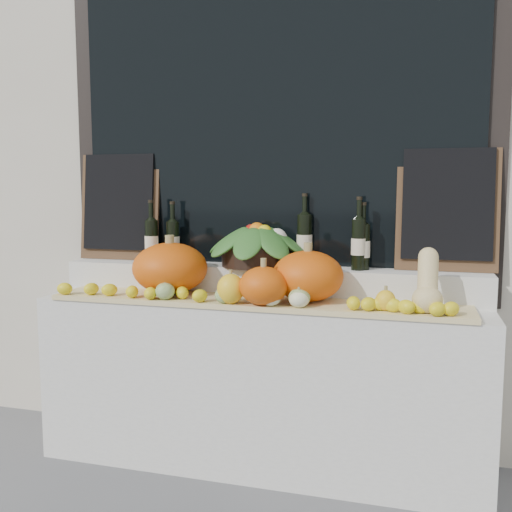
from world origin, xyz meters
TOP-DOWN VIEW (x-y plane):
  - storefront_facade at (0.00, 2.25)m, footprint 7.00×0.94m
  - display_sill at (0.00, 1.52)m, footprint 2.30×0.55m
  - rear_tier at (0.00, 1.68)m, footprint 2.30×0.25m
  - straw_bedding at (0.00, 1.40)m, footprint 2.10×0.32m
  - pumpkin_left at (-0.47, 1.46)m, footprint 0.47×0.47m
  - pumpkin_right at (0.27, 1.44)m, footprint 0.37×0.37m
  - pumpkin_center at (0.08, 1.29)m, footprint 0.27×0.27m
  - butternut_squash at (0.83, 1.35)m, footprint 0.14×0.20m
  - decorative_gourds at (0.06, 1.29)m, footprint 1.17×0.15m
  - lemon_heap at (0.00, 1.29)m, footprint 2.20×0.16m
  - produce_bowl at (-0.05, 1.66)m, footprint 0.58×0.58m
  - wine_bottle_far_left at (-0.66, 1.63)m, footprint 0.08×0.08m
  - wine_bottle_near_left at (-0.56, 1.68)m, footprint 0.08×0.08m
  - wine_bottle_tall at (0.19, 1.73)m, footprint 0.08×0.08m
  - wine_bottle_near_right at (0.49, 1.65)m, footprint 0.08×0.08m
  - wine_bottle_far_right at (0.51, 1.67)m, footprint 0.08×0.08m
  - chalkboard_left at (-0.92, 1.74)m, footprint 0.50×0.09m
  - chalkboard_right at (0.92, 1.74)m, footprint 0.50×0.09m

SIDE VIEW (x-z plane):
  - display_sill at x=0.00m, z-range 0.00..0.88m
  - straw_bedding at x=0.00m, z-range 0.88..0.90m
  - lemon_heap at x=0.00m, z-range 0.91..0.97m
  - decorative_gourds at x=0.06m, z-range 0.87..1.04m
  - rear_tier at x=0.00m, z-range 0.88..1.04m
  - pumpkin_center at x=0.08m, z-range 0.91..1.09m
  - pumpkin_right at x=0.27m, z-range 0.91..1.16m
  - butternut_squash at x=0.83m, z-range 0.89..1.17m
  - pumpkin_left at x=-0.47m, z-range 0.91..1.17m
  - produce_bowl at x=-0.05m, z-range 1.04..1.28m
  - wine_bottle_near_left at x=-0.56m, z-range 0.99..1.33m
  - wine_bottle_far_right at x=0.51m, z-range 0.99..1.34m
  - wine_bottle_far_left at x=-0.66m, z-range 0.99..1.34m
  - wine_bottle_near_right at x=0.49m, z-range 0.99..1.37m
  - wine_bottle_tall at x=0.19m, z-range 0.99..1.38m
  - chalkboard_left at x=-0.92m, z-range 1.05..1.67m
  - chalkboard_right at x=0.92m, z-range 1.05..1.67m
  - storefront_facade at x=0.00m, z-range 0.00..4.50m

